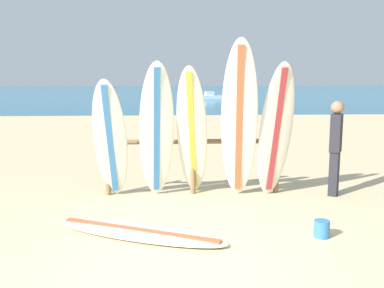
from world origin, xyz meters
TOP-DOWN VIEW (x-y plane):
  - ground_plane at (0.00, 0.00)m, footprint 120.00×120.00m
  - ocean_water at (0.00, 58.00)m, footprint 120.00×80.00m
  - surfboard_rack at (0.38, 2.93)m, footprint 2.91×0.09m
  - surfboard_leaning_far_left at (-0.92, 2.59)m, footprint 0.56×0.85m
  - surfboard_leaning_left at (-0.21, 2.59)m, footprint 0.60×0.83m
  - surfboard_leaning_center_left at (0.34, 2.65)m, footprint 0.63×1.07m
  - surfboard_leaning_center at (1.06, 2.48)m, footprint 0.68×0.94m
  - surfboard_leaning_center_right at (1.66, 2.59)m, footprint 0.64×0.67m
  - surfboard_lying_on_sand at (-0.41, 1.07)m, footprint 2.33×1.48m
  - beachgoer_standing at (2.68, 2.69)m, footprint 0.27×0.30m
  - small_boat_offshore at (3.71, 34.42)m, footprint 2.20×1.30m
  - sand_bucket at (1.82, 0.87)m, footprint 0.19×0.19m

SIDE VIEW (x-z plane):
  - ground_plane at x=0.00m, z-range 0.00..0.00m
  - ocean_water at x=0.00m, z-range 0.00..0.01m
  - surfboard_lying_on_sand at x=-0.41m, z-range -0.01..0.08m
  - sand_bucket at x=1.82m, z-range 0.00..0.21m
  - small_boat_offshore at x=3.71m, z-range -0.10..0.61m
  - surfboard_rack at x=0.38m, z-range 0.16..1.19m
  - beachgoer_standing at x=2.68m, z-range 0.08..1.63m
  - surfboard_leaning_far_left at x=-0.92m, z-range 0.00..1.92m
  - surfboard_leaning_center_left at x=0.34m, z-range 0.00..2.11m
  - surfboard_leaning_center_right at x=1.66m, z-range 0.00..2.17m
  - surfboard_leaning_left at x=-0.21m, z-range 0.00..2.17m
  - surfboard_leaning_center at x=1.06m, z-range 0.00..2.49m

